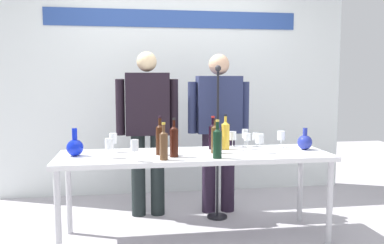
{
  "coord_description": "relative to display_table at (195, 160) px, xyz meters",
  "views": [
    {
      "loc": [
        -0.56,
        -3.41,
        1.38
      ],
      "look_at": [
        0.0,
        0.15,
        1.0
      ],
      "focal_mm": 38.68,
      "sensor_mm": 36.0,
      "label": 1
    }
  ],
  "objects": [
    {
      "name": "wine_glass_right_1",
      "position": [
        0.52,
        0.28,
        0.18
      ],
      "size": [
        0.06,
        0.06,
        0.16
      ],
      "color": "white",
      "rests_on": "display_table"
    },
    {
      "name": "wine_bottle_2",
      "position": [
        -0.28,
        -0.24,
        0.18
      ],
      "size": [
        0.06,
        0.06,
        0.29
      ],
      "color": "#50331D",
      "rests_on": "display_table"
    },
    {
      "name": "decanter_blue_right",
      "position": [
        1.0,
        0.04,
        0.13
      ],
      "size": [
        0.13,
        0.13,
        0.2
      ],
      "color": "navy",
      "rests_on": "display_table"
    },
    {
      "name": "wine_bottle_3",
      "position": [
        0.18,
        -0.01,
        0.19
      ],
      "size": [
        0.07,
        0.07,
        0.3
      ],
      "color": "#4A3217",
      "rests_on": "display_table"
    },
    {
      "name": "wine_bottle_5",
      "position": [
        -0.19,
        -0.13,
        0.19
      ],
      "size": [
        0.07,
        0.07,
        0.32
      ],
      "color": "black",
      "rests_on": "display_table"
    },
    {
      "name": "wine_bottle_0",
      "position": [
        -0.29,
        -0.01,
        0.2
      ],
      "size": [
        0.07,
        0.07,
        0.32
      ],
      "color": "#36180A",
      "rests_on": "display_table"
    },
    {
      "name": "wine_glass_right_2",
      "position": [
        0.83,
        0.17,
        0.17
      ],
      "size": [
        0.07,
        0.07,
        0.15
      ],
      "color": "white",
      "rests_on": "display_table"
    },
    {
      "name": "wine_bottle_1",
      "position": [
        0.2,
        0.19,
        0.18
      ],
      "size": [
        0.07,
        0.07,
        0.3
      ],
      "color": "black",
      "rests_on": "display_table"
    },
    {
      "name": "ground_plane",
      "position": [
        0.0,
        0.0,
        -0.69
      ],
      "size": [
        10.0,
        10.0,
        0.0
      ],
      "primitive_type": "plane",
      "color": "#ADA8AE"
    },
    {
      "name": "microphone_stand",
      "position": [
        0.31,
        0.51,
        -0.19
      ],
      "size": [
        0.2,
        0.2,
        1.51
      ],
      "color": "black",
      "rests_on": "ground"
    },
    {
      "name": "wine_glass_right_3",
      "position": [
        0.55,
        -0.05,
        0.18
      ],
      "size": [
        0.07,
        0.07,
        0.16
      ],
      "color": "white",
      "rests_on": "display_table"
    },
    {
      "name": "presenter_left",
      "position": [
        -0.36,
        0.71,
        0.25
      ],
      "size": [
        0.62,
        0.22,
        1.64
      ],
      "color": "black",
      "rests_on": "ground"
    },
    {
      "name": "wine_glass_right_5",
      "position": [
        0.5,
        0.14,
        0.16
      ],
      "size": [
        0.06,
        0.06,
        0.15
      ],
      "color": "white",
      "rests_on": "display_table"
    },
    {
      "name": "wine_bottle_4",
      "position": [
        0.14,
        -0.24,
        0.19
      ],
      "size": [
        0.07,
        0.07,
        0.31
      ],
      "color": "black",
      "rests_on": "display_table"
    },
    {
      "name": "wine_glass_left_1",
      "position": [
        -0.51,
        -0.26,
        0.18
      ],
      "size": [
        0.06,
        0.06,
        0.17
      ],
      "color": "white",
      "rests_on": "display_table"
    },
    {
      "name": "decanter_blue_left",
      "position": [
        -0.99,
        0.04,
        0.13
      ],
      "size": [
        0.14,
        0.14,
        0.23
      ],
      "color": "#0D21C0",
      "rests_on": "display_table"
    },
    {
      "name": "wine_glass_right_4",
      "position": [
        0.62,
        0.29,
        0.14
      ],
      "size": [
        0.06,
        0.06,
        0.13
      ],
      "color": "white",
      "rests_on": "display_table"
    },
    {
      "name": "wine_glass_right_0",
      "position": [
        0.4,
        0.28,
        0.16
      ],
      "size": [
        0.07,
        0.07,
        0.14
      ],
      "color": "white",
      "rests_on": "display_table"
    },
    {
      "name": "back_wall",
      "position": [
        0.0,
        1.58,
        0.81
      ],
      "size": [
        4.23,
        0.11,
        3.0
      ],
      "color": "white",
      "rests_on": "ground"
    },
    {
      "name": "wine_bottle_6",
      "position": [
        0.3,
        0.16,
        0.19
      ],
      "size": [
        0.07,
        0.07,
        0.31
      ],
      "color": "gold",
      "rests_on": "display_table"
    },
    {
      "name": "display_table",
      "position": [
        0.0,
        0.0,
        0.0
      ],
      "size": [
        2.29,
        0.69,
        0.75
      ],
      "color": "white",
      "rests_on": "ground"
    },
    {
      "name": "wine_glass_left_0",
      "position": [
        -0.68,
        0.16,
        0.18
      ],
      "size": [
        0.07,
        0.07,
        0.16
      ],
      "color": "white",
      "rests_on": "display_table"
    },
    {
      "name": "presenter_right",
      "position": [
        0.36,
        0.71,
        0.25
      ],
      "size": [
        0.64,
        0.22,
        1.63
      ],
      "color": "black",
      "rests_on": "ground"
    },
    {
      "name": "wine_glass_left_2",
      "position": [
        -0.71,
        -0.09,
        0.17
      ],
      "size": [
        0.06,
        0.06,
        0.16
      ],
      "color": "white",
      "rests_on": "display_table"
    }
  ]
}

